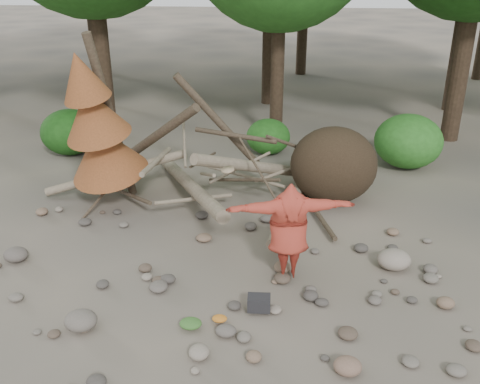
{
  "coord_description": "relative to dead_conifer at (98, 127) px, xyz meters",
  "views": [
    {
      "loc": [
        1.38,
        -8.52,
        5.89
      ],
      "look_at": [
        0.47,
        1.5,
        1.4
      ],
      "focal_mm": 40.0,
      "sensor_mm": 36.0,
      "label": 1
    }
  ],
  "objects": [
    {
      "name": "bush_left",
      "position": [
        -2.38,
        3.83,
        -1.39
      ],
      "size": [
        1.8,
        1.8,
        1.44
      ],
      "primitive_type": "ellipsoid",
      "color": "#1C5115",
      "rests_on": "ground"
    },
    {
      "name": "boulder_front_right",
      "position": [
        5.56,
        -5.4,
        -1.98
      ],
      "size": [
        0.44,
        0.39,
        0.26
      ],
      "primitive_type": "ellipsoid",
      "color": "#7F614F",
      "rests_on": "ground"
    },
    {
      "name": "boulder_front_left",
      "position": [
        1.11,
        -4.74,
        -1.94
      ],
      "size": [
        0.56,
        0.51,
        0.34
      ],
      "primitive_type": "ellipsoid",
      "color": "#686057",
      "rests_on": "ground"
    },
    {
      "name": "dead_conifer",
      "position": [
        0.0,
        0.0,
        0.0
      ],
      "size": [
        2.06,
        2.16,
        4.35
      ],
      "color": "#4C3F30",
      "rests_on": "ground"
    },
    {
      "name": "bush_mid",
      "position": [
        3.92,
        4.43,
        -1.55
      ],
      "size": [
        1.4,
        1.4,
        1.12
      ],
      "primitive_type": "ellipsoid",
      "color": "#26671D",
      "rests_on": "ground"
    },
    {
      "name": "ground",
      "position": [
        3.12,
        -3.37,
        -2.11
      ],
      "size": [
        120.0,
        120.0,
        0.0
      ],
      "primitive_type": "plane",
      "color": "#514C44",
      "rests_on": "ground"
    },
    {
      "name": "bush_right",
      "position": [
        8.12,
        3.63,
        -1.31
      ],
      "size": [
        2.0,
        2.0,
        1.6
      ],
      "primitive_type": "ellipsoid",
      "color": "#307A26",
      "rests_on": "ground"
    },
    {
      "name": "backpack",
      "position": [
        4.12,
        -4.0,
        -1.98
      ],
      "size": [
        0.42,
        0.29,
        0.27
      ],
      "primitive_type": "cube",
      "rotation": [
        0.0,
        0.0,
        0.03
      ],
      "color": "black",
      "rests_on": "ground"
    },
    {
      "name": "cloth_orange",
      "position": [
        3.46,
        -4.38,
        -2.06
      ],
      "size": [
        0.26,
        0.22,
        0.1
      ],
      "primitive_type": "ellipsoid",
      "color": "#C37121",
      "rests_on": "ground"
    },
    {
      "name": "frisbee_thrower",
      "position": [
        4.61,
        -2.84,
        -1.04
      ],
      "size": [
        2.63,
        1.18,
        2.05
      ],
      "color": "#A73425",
      "rests_on": "ground"
    },
    {
      "name": "cloth_green",
      "position": [
        2.98,
        -4.59,
        -2.04
      ],
      "size": [
        0.39,
        0.32,
        0.14
      ],
      "primitive_type": "ellipsoid",
      "color": "#366528",
      "rests_on": "ground"
    },
    {
      "name": "deadfall_pile",
      "position": [
        5.13,
        0.87,
        -1.16
      ],
      "size": [
        8.55,
        5.24,
        3.3
      ],
      "color": "#332619",
      "rests_on": "ground"
    },
    {
      "name": "boulder_mid_left",
      "position": [
        -1.05,
        -2.71,
        -1.96
      ],
      "size": [
        0.5,
        0.45,
        0.3
      ],
      "primitive_type": "ellipsoid",
      "color": "#5C544D",
      "rests_on": "ground"
    },
    {
      "name": "boulder_mid_right",
      "position": [
        6.77,
        -2.28,
        -1.91
      ],
      "size": [
        0.68,
        0.61,
        0.41
      ],
      "primitive_type": "ellipsoid",
      "color": "gray",
      "rests_on": "ground"
    }
  ]
}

